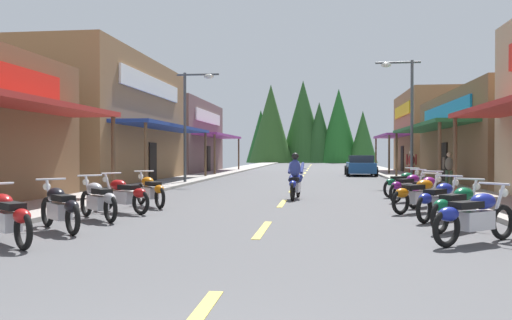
% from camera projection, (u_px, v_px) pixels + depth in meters
% --- Properties ---
extents(ground, '(10.27, 92.66, 0.10)m').
position_uv_depth(ground, '(302.00, 178.00, 33.72)').
color(ground, '#4C4C4F').
extents(sidewalk_left, '(2.45, 92.66, 0.12)m').
position_uv_depth(sidewalk_left, '(207.00, 175.00, 34.50)').
color(sidewalk_left, '#9E9991').
rests_on(sidewalk_left, ground).
extents(sidewalk_right, '(2.45, 92.66, 0.12)m').
position_uv_depth(sidewalk_right, '(402.00, 176.00, 32.94)').
color(sidewalk_right, '#9E9991').
rests_on(sidewalk_right, ground).
extents(centerline_dashes, '(0.16, 66.76, 0.01)m').
position_uv_depth(centerline_dashes, '(304.00, 175.00, 36.78)').
color(centerline_dashes, '#E0C64C').
rests_on(centerline_dashes, ground).
extents(storefront_left_middle, '(10.46, 12.88, 6.49)m').
position_uv_depth(storefront_left_middle, '(74.00, 121.00, 27.55)').
color(storefront_left_middle, olive).
rests_on(storefront_left_middle, ground).
extents(storefront_left_far, '(9.91, 12.14, 5.58)m').
position_uv_depth(storefront_left_far, '(159.00, 137.00, 41.12)').
color(storefront_left_far, brown).
rests_on(storefront_left_far, ground).
extents(storefront_right_far, '(9.34, 10.02, 6.23)m').
position_uv_depth(storefront_right_far, '(452.00, 133.00, 39.90)').
color(storefront_right_far, olive).
rests_on(storefront_right_far, ground).
extents(streetlamp_left, '(2.13, 0.30, 5.56)m').
position_uv_depth(streetlamp_left, '(192.00, 110.00, 25.70)').
color(streetlamp_left, '#474C51').
rests_on(streetlamp_left, ground).
extents(streetlamp_right, '(2.13, 0.30, 6.02)m').
position_uv_depth(streetlamp_right, '(405.00, 104.00, 24.83)').
color(streetlamp_right, '#474C51').
rests_on(streetlamp_right, ground).
extents(motorcycle_parked_right_0, '(1.75, 1.39, 1.04)m').
position_uv_depth(motorcycle_parked_right_0, '(475.00, 215.00, 8.90)').
color(motorcycle_parked_right_0, black).
rests_on(motorcycle_parked_right_0, ground).
extents(motorcycle_parked_right_1, '(1.48, 1.68, 1.04)m').
position_uv_depth(motorcycle_parked_right_1, '(458.00, 206.00, 10.45)').
color(motorcycle_parked_right_1, black).
rests_on(motorcycle_parked_right_1, ground).
extents(motorcycle_parked_right_2, '(1.43, 1.72, 1.04)m').
position_uv_depth(motorcycle_parked_right_2, '(440.00, 199.00, 11.94)').
color(motorcycle_parked_right_2, black).
rests_on(motorcycle_parked_right_2, ground).
extents(motorcycle_parked_right_3, '(1.67, 1.50, 1.04)m').
position_uv_depth(motorcycle_parked_right_3, '(419.00, 194.00, 13.49)').
color(motorcycle_parked_right_3, black).
rests_on(motorcycle_parked_right_3, ground).
extents(motorcycle_parked_right_4, '(1.36, 1.78, 1.04)m').
position_uv_depth(motorcycle_parked_right_4, '(425.00, 190.00, 14.99)').
color(motorcycle_parked_right_4, black).
rests_on(motorcycle_parked_right_4, ground).
extents(motorcycle_parked_right_5, '(1.53, 1.64, 1.04)m').
position_uv_depth(motorcycle_parked_right_5, '(409.00, 186.00, 16.57)').
color(motorcycle_parked_right_5, black).
rests_on(motorcycle_parked_right_5, ground).
extents(motorcycle_parked_right_6, '(1.62, 1.54, 1.04)m').
position_uv_depth(motorcycle_parked_right_6, '(403.00, 183.00, 18.37)').
color(motorcycle_parked_right_6, black).
rests_on(motorcycle_parked_right_6, ground).
extents(motorcycle_parked_left_0, '(1.74, 1.40, 1.04)m').
position_uv_depth(motorcycle_parked_left_0, '(7.00, 216.00, 8.78)').
color(motorcycle_parked_left_0, black).
rests_on(motorcycle_parked_left_0, ground).
extents(motorcycle_parked_left_1, '(1.62, 1.55, 1.04)m').
position_uv_depth(motorcycle_parked_left_1, '(60.00, 207.00, 10.32)').
color(motorcycle_parked_left_1, black).
rests_on(motorcycle_parked_left_1, ground).
extents(motorcycle_parked_left_2, '(1.59, 1.58, 1.04)m').
position_uv_depth(motorcycle_parked_left_2, '(98.00, 199.00, 12.08)').
color(motorcycle_parked_left_2, black).
rests_on(motorcycle_parked_left_2, ground).
extents(motorcycle_parked_left_3, '(1.86, 1.24, 1.04)m').
position_uv_depth(motorcycle_parked_left_3, '(123.00, 194.00, 13.49)').
color(motorcycle_parked_left_3, black).
rests_on(motorcycle_parked_left_3, ground).
extents(motorcycle_parked_left_4, '(1.44, 1.72, 1.04)m').
position_uv_depth(motorcycle_parked_left_4, '(150.00, 190.00, 15.00)').
color(motorcycle_parked_left_4, black).
rests_on(motorcycle_parked_left_4, ground).
extents(rider_cruising_lead, '(0.61, 2.14, 1.57)m').
position_uv_depth(rider_cruising_lead, '(295.00, 180.00, 17.51)').
color(rider_cruising_lead, black).
rests_on(rider_cruising_lead, ground).
extents(pedestrian_by_shop, '(0.56, 0.33, 1.72)m').
position_uv_depth(pedestrian_by_shop, '(411.00, 163.00, 28.74)').
color(pedestrian_by_shop, maroon).
rests_on(pedestrian_by_shop, ground).
extents(pedestrian_browsing, '(0.51, 0.40, 1.60)m').
position_uv_depth(pedestrian_browsing, '(449.00, 168.00, 22.70)').
color(pedestrian_browsing, '#3F593F').
rests_on(pedestrian_browsing, ground).
extents(parked_car_curbside, '(2.09, 4.32, 1.40)m').
position_uv_depth(parked_car_curbside, '(361.00, 166.00, 35.59)').
color(parked_car_curbside, '#1E4C8C').
rests_on(parked_car_curbside, ground).
extents(treeline_backdrop, '(20.80, 10.19, 13.42)m').
position_uv_depth(treeline_backdrop, '(305.00, 126.00, 82.87)').
color(treeline_backdrop, '#216223').
rests_on(treeline_backdrop, ground).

